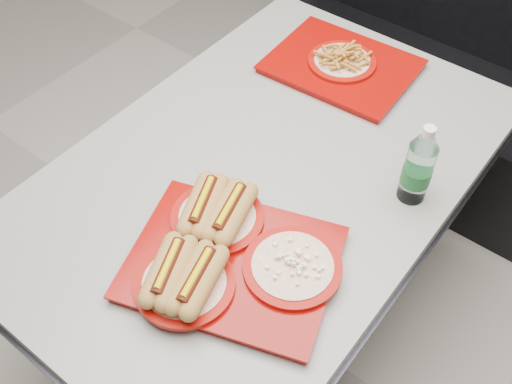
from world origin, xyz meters
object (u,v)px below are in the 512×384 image
Objects in this scene: diner_table at (264,207)px; booth_bench at (430,68)px; tray_far at (342,63)px; water_bottle at (418,168)px; tray_near at (225,254)px.

booth_bench is (0.00, 1.09, -0.18)m from diner_table.
tray_far is 1.92× the size of water_bottle.
diner_table is 1.05× the size of booth_bench.
tray_far is at bearing 141.95° from water_bottle.
tray_near reaches higher than tray_far.
tray_far is at bearing 97.51° from diner_table.
tray_near is 1.24× the size of tray_far.
tray_far is (-0.17, 0.76, -0.01)m from tray_near.
tray_near is at bearing -77.06° from tray_far.
water_bottle reaches higher than diner_table.
tray_near reaches higher than diner_table.
booth_bench is 3.09× the size of tray_far.
diner_table is at bearing -82.49° from tray_far.
booth_bench is 1.44m from tray_near.
booth_bench is 5.92× the size of water_bottle.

